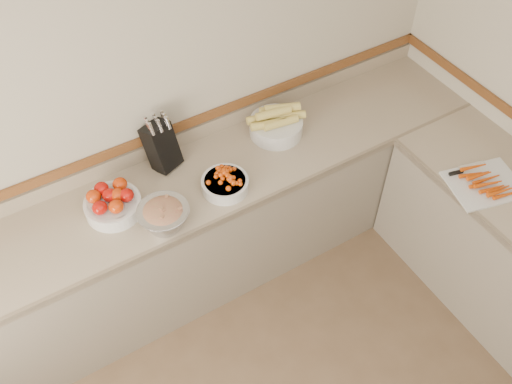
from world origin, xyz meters
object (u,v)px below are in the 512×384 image
knife_block (161,145)px  corn_bowl (276,124)px  tomato_bowl (112,203)px  cherry_tomato_bowl (225,182)px  rhubarb_bowl (164,216)px  cutting_board (485,183)px

knife_block → corn_bowl: 0.72m
knife_block → tomato_bowl: bearing=-153.9°
tomato_bowl → cherry_tomato_bowl: (0.60, -0.17, -0.02)m
knife_block → rhubarb_bowl: knife_block is taller
tomato_bowl → cutting_board: bearing=-25.8°
cherry_tomato_bowl → cutting_board: 1.49m
knife_block → corn_bowl: knife_block is taller
cherry_tomato_bowl → rhubarb_bowl: (-0.41, -0.07, 0.03)m
knife_block → cutting_board: 1.87m
corn_bowl → cutting_board: corn_bowl is taller
knife_block → rhubarb_bowl: (-0.19, -0.43, -0.07)m
corn_bowl → rhubarb_bowl: (-0.90, -0.31, 0.01)m
tomato_bowl → corn_bowl: 1.10m
corn_bowl → cutting_board: size_ratio=0.78×
tomato_bowl → corn_bowl: corn_bowl is taller
tomato_bowl → rhubarb_bowl: bearing=-50.6°
tomato_bowl → corn_bowl: (1.10, 0.07, 0.01)m
cherry_tomato_bowl → rhubarb_bowl: bearing=-170.2°
tomato_bowl → knife_block: bearing=26.1°
rhubarb_bowl → cutting_board: size_ratio=0.60×
knife_block → cutting_board: (1.50, -1.10, -0.13)m
tomato_bowl → cherry_tomato_bowl: size_ratio=1.15×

